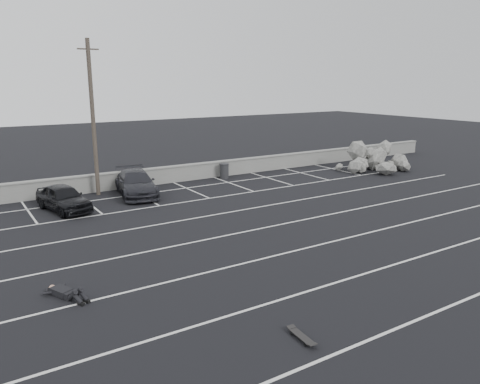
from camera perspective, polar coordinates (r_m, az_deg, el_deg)
ground at (r=18.49m, az=7.20°, el=-7.01°), size 120.00×120.00×0.00m
seawall at (r=30.03m, az=-10.02°, el=1.99°), size 50.00×0.45×1.06m
stall_lines at (r=21.82m, az=-0.36°, el=-3.66°), size 36.00×20.05×0.01m
car_left at (r=25.17m, az=-20.73°, el=-0.66°), size 2.37×4.13×1.32m
car_right at (r=27.34m, az=-12.55°, el=1.05°), size 2.80×5.06×1.39m
utility_pole at (r=27.48m, az=-17.49°, el=8.57°), size 1.15×0.23×8.63m
trash_bin at (r=31.38m, az=-1.93°, el=2.60°), size 0.85×0.85×0.99m
riprap_pile at (r=35.32m, az=16.48°, el=3.29°), size 5.15×4.23×1.26m
person at (r=15.64m, az=-20.97°, el=-10.93°), size 2.50×2.84×0.44m
skateboard at (r=12.57m, az=7.51°, el=-17.07°), size 0.30×0.90×0.11m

